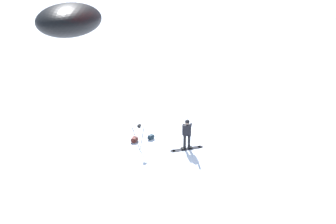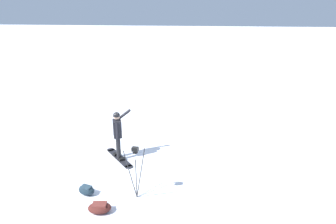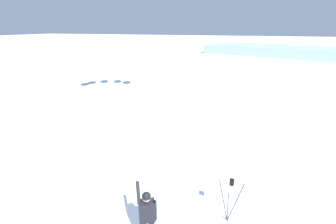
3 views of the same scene
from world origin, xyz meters
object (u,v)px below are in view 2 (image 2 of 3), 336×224
object	(u,v)px
camera_tripod	(135,162)
snowboarder	(118,131)
gear_bag_small	(100,208)
gear_bag_large	(86,190)
snowboard	(119,157)

from	to	relation	value
camera_tripod	snowboarder	bearing A→B (deg)	35.14
gear_bag_small	gear_bag_large	bearing A→B (deg)	49.61
gear_bag_large	gear_bag_small	xyz separation A→B (m)	(-0.59, -0.70, -0.00)
gear_bag_large	snowboard	bearing A→B (deg)	0.46
snowboard	snowboarder	bearing A→B (deg)	160.88
snowboard	camera_tripod	distance (m)	2.58
gear_bag_large	camera_tripod	xyz separation A→B (m)	(0.23, -1.35, 0.90)
gear_bag_large	camera_tripod	world-z (taller)	camera_tripod
snowboarder	camera_tripod	size ratio (longest dim) A/B	1.15
snowboard	camera_tripod	xyz separation A→B (m)	(-1.94, -1.36, 1.00)
snowboard	gear_bag_small	xyz separation A→B (m)	(-2.77, -0.71, 0.10)
snowboarder	snowboard	distance (m)	0.97
camera_tripod	gear_bag_large	bearing A→B (deg)	99.73
snowboarder	gear_bag_small	size ratio (longest dim) A/B	2.56
snowboard	gear_bag_large	distance (m)	2.18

